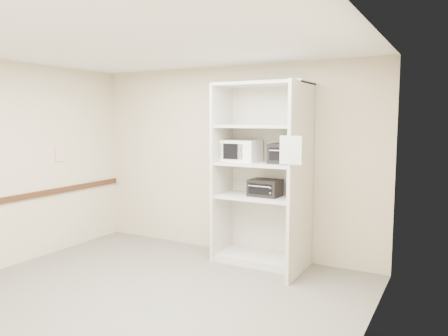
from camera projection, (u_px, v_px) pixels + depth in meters
The scene contains 12 objects.
floor at pixel (146, 298), 4.76m from camera, with size 4.50×4.00×0.01m, color #5F5D52.
ceiling at pixel (141, 45), 4.45m from camera, with size 4.50×4.00×0.01m, color white.
wall_back at pixel (231, 160), 6.35m from camera, with size 4.50×0.02×2.70m, color beige.
wall_left at pixel (7, 165), 5.68m from camera, with size 0.02×4.00×2.70m, color beige.
wall_right at pixel (362, 193), 3.53m from camera, with size 0.02×4.00×2.70m, color beige.
shelving_unit at pixel (265, 181), 5.80m from camera, with size 1.24×0.92×2.42m.
microwave at pixel (241, 151), 5.96m from camera, with size 0.48×0.37×0.29m, color white.
toaster_oven_upper at pixel (288, 154), 5.65m from camera, with size 0.45×0.34×0.26m, color black.
toaster_oven_lower at pixel (265, 188), 5.82m from camera, with size 0.41×0.31×0.23m, color black.
paper_sign at pixel (291, 150), 4.92m from camera, with size 0.25×0.01×0.32m, color white.
chair_rail at pixel (10, 199), 5.71m from camera, with size 0.04×3.98×0.08m, color #3B1E10.
wall_poster at pixel (60, 153), 6.41m from camera, with size 0.01×0.17×0.24m, color silver.
Camera 1 is at (2.94, -3.60, 1.94)m, focal length 35.00 mm.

